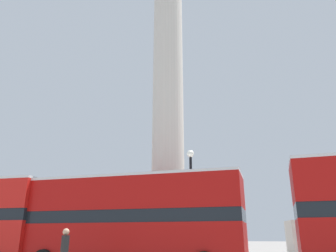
{
  "coord_description": "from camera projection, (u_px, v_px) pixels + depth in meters",
  "views": [
    {
      "loc": [
        6.52,
        -20.12,
        1.53
      ],
      "look_at": [
        0.0,
        0.0,
        8.68
      ],
      "focal_mm": 35.0,
      "sensor_mm": 36.0,
      "label": 1
    }
  ],
  "objects": [
    {
      "name": "street_lamp",
      "position": [
        192.0,
        204.0,
        16.42
      ],
      "size": [
        0.38,
        0.38,
        5.86
      ],
      "color": "black",
      "rests_on": "ground_plane"
    },
    {
      "name": "pedestrian_near_lamp",
      "position": [
        64.0,
        251.0,
        11.55
      ],
      "size": [
        0.47,
        0.47,
        1.81
      ],
      "rotation": [
        0.0,
        0.0,
        2.37
      ],
      "color": "#4C473D",
      "rests_on": "ground_plane"
    },
    {
      "name": "monument_column",
      "position": [
        168.0,
        113.0,
        22.63
      ],
      "size": [
        4.52,
        4.52,
        22.89
      ],
      "color": "beige",
      "rests_on": "ground_plane"
    },
    {
      "name": "equestrian_statue",
      "position": [
        313.0,
        235.0,
        22.68
      ],
      "size": [
        3.58,
        2.86,
        5.8
      ],
      "rotation": [
        0.0,
        0.0,
        0.19
      ],
      "color": "beige",
      "rests_on": "ground_plane"
    },
    {
      "name": "bus_b",
      "position": [
        132.0,
        218.0,
        15.1
      ],
      "size": [
        10.25,
        3.11,
        4.21
      ],
      "rotation": [
        0.0,
        0.0,
        0.03
      ],
      "color": "#A80F0C",
      "rests_on": "ground_plane"
    }
  ]
}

